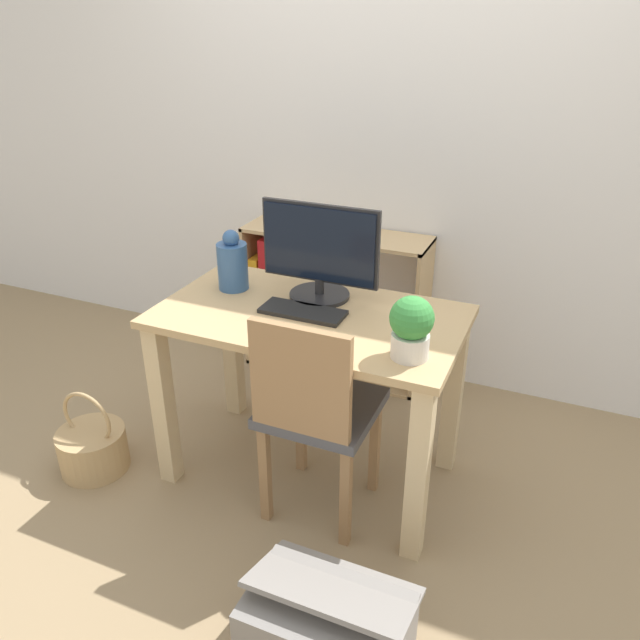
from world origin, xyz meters
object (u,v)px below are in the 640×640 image
chair (315,409)px  bookshelf (304,303)px  vase (233,264)px  monitor (320,251)px  keyboard (303,312)px  storage_box (327,631)px  potted_plant (411,326)px  basket (93,448)px

chair → bookshelf: bearing=114.3°
vase → bookshelf: vase is taller
monitor → keyboard: size_ratio=1.49×
bookshelf → storage_box: size_ratio=1.96×
storage_box → vase: bearing=131.9°
monitor → keyboard: 0.25m
potted_plant → bookshelf: (-0.84, 1.00, -0.50)m
potted_plant → chair: potted_plant is taller
chair → basket: chair is taller
keyboard → potted_plant: bearing=-19.0°
keyboard → potted_plant: 0.50m
storage_box → bookshelf: bearing=116.7°
monitor → vase: (-0.36, -0.06, -0.09)m
bookshelf → storage_box: (0.81, -1.61, -0.23)m
potted_plant → storage_box: bearing=-93.2°
monitor → chair: (0.14, -0.37, -0.46)m
monitor → chair: 0.61m
basket → vase: bearing=42.6°
monitor → bookshelf: 0.97m
chair → basket: (-0.98, -0.13, -0.38)m
potted_plant → chair: (-0.32, -0.05, -0.38)m
keyboard → vase: bearing=163.4°
keyboard → bookshelf: (-0.38, 0.84, -0.39)m
potted_plant → keyboard: bearing=161.0°
keyboard → bookshelf: size_ratio=0.34×
keyboard → bookshelf: bearing=114.6°
keyboard → chair: 0.37m
monitor → vase: size_ratio=1.92×
vase → basket: vase is taller
potted_plant → storage_box: (-0.03, -0.61, -0.73)m
potted_plant → storage_box: 0.95m
keyboard → chair: (0.14, -0.21, -0.27)m
basket → monitor: bearing=31.0°
storage_box → chair: bearing=116.8°
vase → chair: 0.70m
monitor → bookshelf: bearing=119.6°
vase → chair: (0.50, -0.31, -0.37)m
monitor → potted_plant: size_ratio=2.23×
basket → bookshelf: bearing=68.8°
monitor → storage_box: (0.43, -0.93, -0.81)m
chair → storage_box: size_ratio=1.80×
monitor → vase: 0.37m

